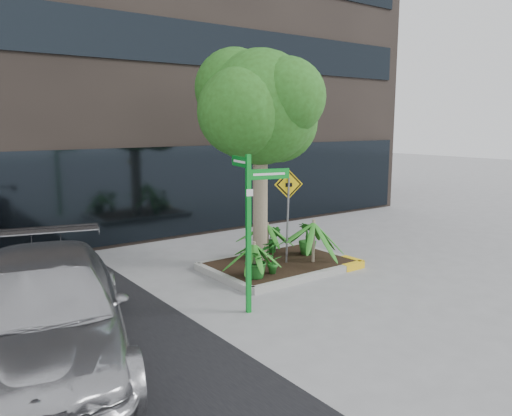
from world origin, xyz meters
TOP-DOWN VIEW (x-y plane):
  - ground at (0.00, 0.00)m, footprint 80.00×80.00m
  - building at (0.50, 8.50)m, footprint 18.00×8.00m
  - planter at (0.23, 0.27)m, footprint 3.35×2.36m
  - tree at (0.00, 0.83)m, footprint 3.38×3.00m
  - palm_front at (0.84, -0.14)m, footprint 1.13×1.13m
  - palm_left at (-0.94, -0.23)m, footprint 0.85×0.85m
  - palm_back at (0.41, 1.06)m, footprint 0.90×0.90m
  - parked_car at (-5.45, -1.50)m, footprint 3.53×5.73m
  - shrub_a at (-0.95, -0.30)m, footprint 0.89×0.89m
  - shrub_b at (1.20, 0.45)m, footprint 0.60×0.60m
  - shrub_c at (-0.49, -0.28)m, footprint 0.53×0.53m
  - shrub_d at (0.62, 1.09)m, footprint 0.53×0.53m
  - street_sign_post at (-1.93, -1.46)m, footprint 0.82×0.96m
  - cattle_sign at (0.28, 0.12)m, footprint 0.63×0.27m

SIDE VIEW (x-z plane):
  - ground at x=0.00m, z-range 0.00..0.00m
  - planter at x=0.23m, z-range 0.03..0.18m
  - shrub_d at x=0.62m, z-range 0.15..0.84m
  - shrub_c at x=-0.49m, z-range 0.15..0.90m
  - shrub_a at x=-0.95m, z-range 0.15..0.93m
  - shrub_b at x=1.20m, z-range 0.15..0.96m
  - parked_car at x=-5.45m, z-range 0.00..1.55m
  - palm_left at x=-0.94m, z-range 0.38..1.33m
  - palm_back at x=0.41m, z-range 0.40..1.39m
  - palm_front at x=0.84m, z-range 0.46..1.72m
  - cattle_sign at x=0.28m, z-range 0.53..2.71m
  - street_sign_post at x=-1.93m, z-range 0.33..3.17m
  - tree at x=0.00m, z-range 1.17..6.24m
  - building at x=0.50m, z-range 0.00..15.00m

